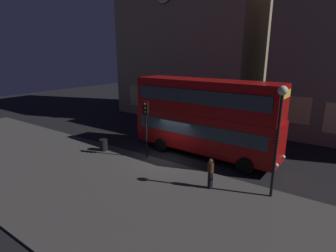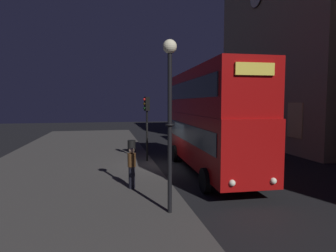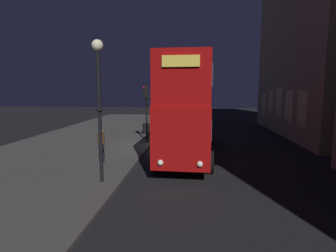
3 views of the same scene
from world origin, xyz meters
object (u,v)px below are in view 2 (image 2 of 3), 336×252
object	(u,v)px
traffic_light_near_kerb	(147,115)
litter_bin	(132,146)
double_decker_bus	(208,116)
pedestrian	(132,168)
street_lamp	(170,95)

from	to	relation	value
traffic_light_near_kerb	litter_bin	size ratio (longest dim) A/B	4.66
traffic_light_near_kerb	litter_bin	world-z (taller)	traffic_light_near_kerb
double_decker_bus	pedestrian	xyz separation A→B (m)	(2.64, -4.33, -2.00)
litter_bin	street_lamp	bearing A→B (deg)	1.27
pedestrian	traffic_light_near_kerb	bearing A→B (deg)	21.97
double_decker_bus	street_lamp	distance (m)	6.53
double_decker_bus	litter_bin	world-z (taller)	double_decker_bus
double_decker_bus	traffic_light_near_kerb	bearing A→B (deg)	-131.51
traffic_light_near_kerb	street_lamp	world-z (taller)	street_lamp
double_decker_bus	street_lamp	xyz separation A→B (m)	(5.53, -3.34, 0.95)
traffic_light_near_kerb	pedestrian	distance (m)	5.97
double_decker_bus	litter_bin	bearing A→B (deg)	-148.38
double_decker_bus	litter_bin	xyz separation A→B (m)	(-6.40, -3.60, -2.46)
double_decker_bus	pedestrian	distance (m)	5.45
double_decker_bus	street_lamp	size ratio (longest dim) A/B	1.92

